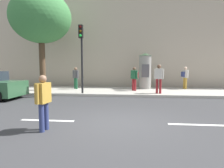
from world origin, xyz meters
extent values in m
plane|color=#38383A|center=(0.00, 0.00, 0.00)|extent=(80.00, 80.00, 0.00)
cube|color=#B2ADA3|center=(0.00, 7.00, 0.07)|extent=(36.00, 4.00, 0.15)
cube|color=silver|center=(-2.40, 0.00, 0.00)|extent=(1.80, 0.16, 0.01)
cube|color=silver|center=(2.40, 0.00, 0.00)|extent=(1.80, 0.16, 0.01)
cube|color=#B7A893|center=(0.00, 12.00, 4.43)|extent=(36.00, 5.00, 8.87)
cylinder|color=black|center=(-2.57, 5.35, 1.77)|extent=(0.12, 0.12, 3.24)
cube|color=black|center=(-2.57, 5.17, 3.77)|extent=(0.24, 0.24, 0.75)
sphere|color=#390605|center=(-2.57, 5.04, 4.00)|extent=(0.16, 0.16, 0.16)
sphere|color=#3C2906|center=(-2.57, 5.04, 3.76)|extent=(0.16, 0.16, 0.16)
sphere|color=green|center=(-2.57, 5.04, 3.52)|extent=(0.16, 0.16, 0.16)
cylinder|color=gray|center=(1.33, 8.05, 1.33)|extent=(0.86, 0.86, 2.35)
cone|color=#334C33|center=(1.33, 8.05, 2.60)|extent=(0.95, 0.95, 0.20)
cube|color=#4C4C51|center=(1.33, 7.61, 1.44)|extent=(0.52, 0.02, 0.90)
cylinder|color=#4C3826|center=(-5.60, 6.53, 1.72)|extent=(0.39, 0.39, 3.14)
ellipsoid|color=#3D7F42|center=(-5.60, 6.53, 4.97)|extent=(3.95, 3.95, 3.36)
cylinder|color=navy|center=(-2.07, -1.08, 0.39)|extent=(0.14, 0.14, 0.79)
cylinder|color=navy|center=(-2.04, -0.86, 0.39)|extent=(0.14, 0.14, 0.79)
cube|color=#B78C33|center=(-2.05, -0.97, 1.06)|extent=(0.30, 0.47, 0.56)
cylinder|color=#B78C33|center=(-2.09, -1.23, 1.06)|extent=(0.09, 0.09, 0.53)
cylinder|color=#B78C33|center=(-2.02, -0.70, 1.06)|extent=(0.09, 0.09, 0.53)
sphere|color=#8C664C|center=(-2.05, -0.97, 1.45)|extent=(0.21, 0.21, 0.21)
cylinder|color=maroon|center=(2.07, 5.63, 0.58)|extent=(0.14, 0.14, 0.87)
cylinder|color=maroon|center=(1.89, 5.70, 0.58)|extent=(0.14, 0.14, 0.87)
cube|color=silver|center=(1.98, 5.66, 1.33)|extent=(0.46, 0.36, 0.62)
cylinder|color=silver|center=(2.21, 5.58, 1.33)|extent=(0.09, 0.09, 0.58)
cylinder|color=silver|center=(1.75, 5.75, 1.33)|extent=(0.09, 0.09, 0.58)
sphere|color=brown|center=(1.98, 5.66, 1.75)|extent=(0.24, 0.24, 0.24)
cylinder|color=maroon|center=(0.61, 6.76, 0.54)|extent=(0.14, 0.14, 0.79)
cylinder|color=maroon|center=(0.48, 6.90, 0.54)|extent=(0.14, 0.14, 0.79)
cube|color=#1E5938|center=(0.54, 6.83, 1.22)|extent=(0.45, 0.46, 0.56)
cylinder|color=#1E5938|center=(0.71, 6.65, 1.22)|extent=(0.09, 0.09, 0.53)
cylinder|color=#1E5938|center=(0.38, 7.01, 1.22)|extent=(0.09, 0.09, 0.53)
sphere|color=brown|center=(0.54, 6.83, 1.60)|extent=(0.21, 0.21, 0.21)
cube|color=maroon|center=(0.68, 6.95, 1.19)|extent=(0.31, 0.31, 0.36)
cylinder|color=#B78C33|center=(4.19, 8.02, 0.55)|extent=(0.14, 0.14, 0.80)
cylinder|color=#B78C33|center=(4.13, 8.21, 0.55)|extent=(0.14, 0.14, 0.80)
cube|color=silver|center=(4.16, 8.12, 1.23)|extent=(0.36, 0.46, 0.56)
cylinder|color=silver|center=(4.24, 7.88, 1.23)|extent=(0.09, 0.09, 0.54)
cylinder|color=silver|center=(4.08, 8.35, 1.23)|extent=(0.09, 0.09, 0.54)
sphere|color=beige|center=(4.16, 8.12, 1.62)|extent=(0.22, 0.22, 0.22)
cube|color=navy|center=(3.99, 8.06, 1.20)|extent=(0.24, 0.32, 0.36)
cylinder|color=#1E5938|center=(-3.67, 7.52, 0.54)|extent=(0.14, 0.14, 0.78)
cylinder|color=#1E5938|center=(-3.51, 7.37, 0.54)|extent=(0.14, 0.14, 0.78)
cube|color=#4C4C51|center=(-3.59, 7.45, 1.20)|extent=(0.48, 0.48, 0.55)
cylinder|color=#4C4C51|center=(-3.78, 7.63, 1.20)|extent=(0.09, 0.09, 0.52)
cylinder|color=#4C4C51|center=(-3.40, 7.26, 1.20)|extent=(0.09, 0.09, 0.52)
sphere|color=#8C664C|center=(-3.59, 7.45, 1.58)|extent=(0.21, 0.21, 0.21)
cylinder|color=black|center=(-6.19, 4.60, 0.32)|extent=(0.65, 0.24, 0.64)
camera|label=1|loc=(0.34, -6.01, 1.81)|focal=31.08mm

